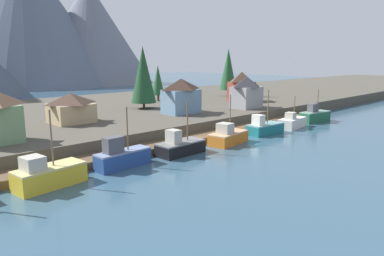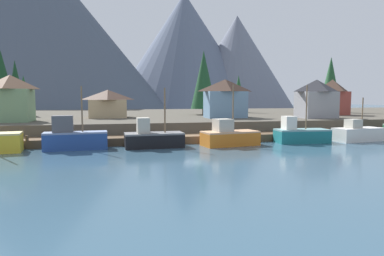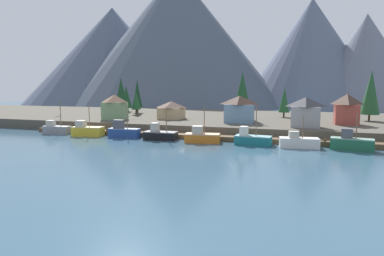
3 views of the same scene
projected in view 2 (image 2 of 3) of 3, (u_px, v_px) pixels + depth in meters
name	position (u px, v px, depth m)	size (l,w,h in m)	color
ground_plane	(169.00, 132.00, 63.13)	(400.00, 400.00, 1.00)	#335166
dock	(189.00, 138.00, 45.55)	(80.00, 4.00, 1.60)	brown
shoreline_bank	(161.00, 119.00, 74.63)	(400.00, 56.00, 2.50)	#4C473D
mountain_central_peak	(23.00, 20.00, 153.48)	(134.81, 134.81, 83.13)	#475160
mountain_east_peak	(185.00, 51.00, 190.08)	(84.43, 84.43, 64.56)	slate
mountain_far_ridge	(237.00, 62.00, 189.09)	(64.42, 64.42, 51.86)	slate
fishing_boat_blue	(74.00, 138.00, 38.94)	(7.23, 2.67, 7.38)	navy
fishing_boat_black	(153.00, 138.00, 40.62)	(7.15, 3.31, 7.24)	black
fishing_boat_orange	(229.00, 136.00, 42.26)	(7.50, 4.17, 7.65)	#CC6B1E
fishing_boat_teal	(300.00, 134.00, 44.94)	(7.18, 3.41, 7.74)	#196B70
fishing_boat_white	(358.00, 133.00, 46.64)	(7.42, 3.80, 6.06)	silver
house_red	(332.00, 97.00, 68.93)	(5.43, 5.31, 7.28)	#9E4238
house_tan	(108.00, 103.00, 59.32)	(6.65, 6.30, 4.93)	tan
house_grey	(316.00, 98.00, 58.28)	(6.34, 4.80, 6.68)	gray
house_blue	(225.00, 98.00, 58.71)	(7.21, 4.61, 6.76)	#6689A8
house_green	(11.00, 98.00, 48.94)	(5.83, 5.25, 6.86)	#6B8E66
conifer_near_left	(204.00, 80.00, 68.54)	(5.28, 5.28, 13.14)	#4C3823
conifer_mid_left	(238.00, 91.00, 79.83)	(3.18, 3.18, 8.90)	#4C3823
conifer_mid_right	(331.00, 81.00, 80.23)	(4.81, 4.81, 13.28)	#4C3823
conifer_back_left	(24.00, 91.00, 64.35)	(3.03, 3.03, 7.79)	#4C3823
conifer_back_right	(16.00, 83.00, 70.70)	(3.43, 3.43, 11.45)	#4C3823
conifer_far_left	(2.00, 81.00, 58.46)	(4.62, 4.62, 11.85)	#4C3823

